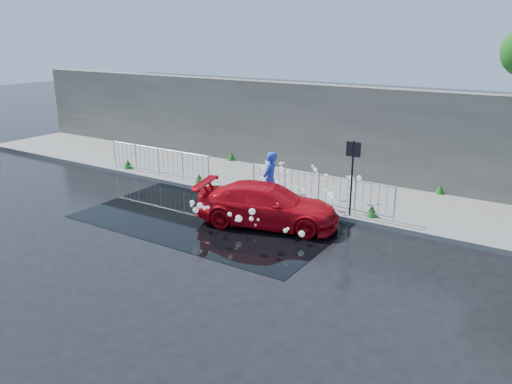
{
  "coord_description": "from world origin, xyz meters",
  "views": [
    {
      "loc": [
        9.61,
        -10.65,
        5.54
      ],
      "look_at": [
        1.91,
        1.3,
        1.0
      ],
      "focal_mm": 35.0,
      "sensor_mm": 36.0,
      "label": 1
    }
  ],
  "objects": [
    {
      "name": "person",
      "position": [
        1.51,
        2.77,
        0.95
      ],
      "size": [
        0.52,
        0.73,
        1.89
      ],
      "primitive_type": "imported",
      "rotation": [
        0.0,
        0.0,
        -1.47
      ],
      "color": "blue",
      "rests_on": "ground"
    },
    {
      "name": "railing_left",
      "position": [
        -4.0,
        3.35,
        0.74
      ],
      "size": [
        5.05,
        0.05,
        1.1
      ],
      "color": "silver",
      "rests_on": "pavement"
    },
    {
      "name": "railing_right",
      "position": [
        3.0,
        3.35,
        0.74
      ],
      "size": [
        5.05,
        0.05,
        1.1
      ],
      "color": "silver",
      "rests_on": "pavement"
    },
    {
      "name": "ground",
      "position": [
        0.0,
        0.0,
        0.0
      ],
      "size": [
        90.0,
        90.0,
        0.0
      ],
      "primitive_type": "plane",
      "color": "black",
      "rests_on": "ground"
    },
    {
      "name": "sign_post",
      "position": [
        4.2,
        3.1,
        1.72
      ],
      "size": [
        0.45,
        0.06,
        2.5
      ],
      "color": "black",
      "rests_on": "ground"
    },
    {
      "name": "water_spray",
      "position": [
        2.15,
        2.46,
        0.71
      ],
      "size": [
        3.63,
        5.56,
        1.04
      ],
      "color": "white",
      "rests_on": "ground"
    },
    {
      "name": "curb",
      "position": [
        0.0,
        3.0,
        0.08
      ],
      "size": [
        30.0,
        0.25,
        0.16
      ],
      "primitive_type": "cube",
      "color": "slate",
      "rests_on": "ground"
    },
    {
      "name": "red_car",
      "position": [
        2.24,
        1.42,
        0.62
      ],
      "size": [
        4.6,
        2.82,
        1.24
      ],
      "primitive_type": "imported",
      "rotation": [
        0.0,
        0.0,
        1.84
      ],
      "color": "red",
      "rests_on": "ground"
    },
    {
      "name": "retaining_wall",
      "position": [
        0.0,
        7.2,
        1.9
      ],
      "size": [
        30.0,
        0.6,
        3.5
      ],
      "primitive_type": "cube",
      "color": "#5C554D",
      "rests_on": "pavement"
    },
    {
      "name": "pavement",
      "position": [
        0.0,
        5.0,
        0.07
      ],
      "size": [
        30.0,
        4.0,
        0.15
      ],
      "primitive_type": "cube",
      "color": "slate",
      "rests_on": "ground"
    },
    {
      "name": "puddle",
      "position": [
        0.5,
        1.0,
        0.01
      ],
      "size": [
        8.0,
        5.0,
        0.01
      ],
      "primitive_type": "cube",
      "color": "black",
      "rests_on": "ground"
    },
    {
      "name": "weeds",
      "position": [
        -0.27,
        4.45,
        0.33
      ],
      "size": [
        12.17,
        3.93,
        0.38
      ],
      "color": "#144D18",
      "rests_on": "pavement"
    }
  ]
}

